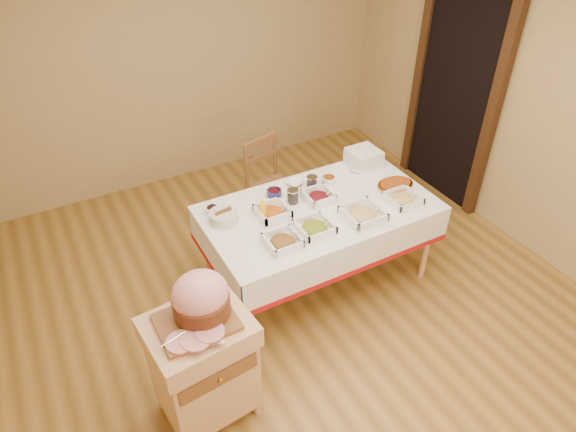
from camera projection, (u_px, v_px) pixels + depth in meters
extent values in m
plane|color=olive|center=(304.00, 312.00, 4.16)|extent=(5.00, 5.00, 0.00)
plane|color=tan|center=(181.00, 60.00, 5.15)|extent=(4.50, 0.00, 4.50)
plane|color=tan|center=(541.00, 107.00, 4.26)|extent=(0.00, 5.00, 5.00)
cube|color=black|center=(454.00, 98.00, 5.03)|extent=(0.06, 0.90, 2.10)
cube|color=#3C2313|center=(492.00, 118.00, 4.67)|extent=(0.08, 0.10, 2.10)
cube|color=#3C2313|center=(419.00, 81.00, 5.37)|extent=(0.08, 0.10, 2.10)
cube|color=#DFAD7B|center=(319.00, 210.00, 4.06)|extent=(1.80, 1.00, 0.04)
cylinder|color=#DFAD7B|center=(250.00, 315.00, 3.67)|extent=(0.05, 0.05, 0.71)
cylinder|color=#DFAD7B|center=(207.00, 249.00, 4.26)|extent=(0.05, 0.05, 0.71)
cylinder|color=#DFAD7B|center=(427.00, 245.00, 4.30)|extent=(0.05, 0.05, 0.71)
cylinder|color=#DFAD7B|center=(368.00, 195.00, 4.89)|extent=(0.05, 0.05, 0.71)
cube|color=white|center=(319.00, 208.00, 4.04)|extent=(1.82, 1.02, 0.01)
cube|color=#DFAD7B|center=(204.00, 372.00, 3.22)|extent=(0.60, 0.51, 0.60)
cube|color=#DFAD7B|center=(198.00, 332.00, 3.00)|extent=(0.65, 0.56, 0.15)
cube|color=brown|center=(216.00, 381.00, 2.94)|extent=(0.50, 0.06, 0.12)
sphere|color=#C68737|center=(217.00, 382.00, 2.93)|extent=(0.03, 0.03, 0.03)
cylinder|color=#DFAD7B|center=(164.00, 397.00, 3.47)|extent=(0.05, 0.05, 0.10)
cylinder|color=#DFAD7B|center=(256.00, 412.00, 3.39)|extent=(0.05, 0.05, 0.10)
cylinder|color=#DFAD7B|center=(232.00, 368.00, 3.67)|extent=(0.05, 0.05, 0.10)
cube|color=brown|center=(274.00, 189.00, 4.79)|extent=(0.50, 0.49, 0.03)
cylinder|color=brown|center=(273.00, 225.00, 4.73)|extent=(0.04, 0.04, 0.44)
cylinder|color=brown|center=(248.00, 209.00, 4.94)|extent=(0.04, 0.04, 0.44)
cylinder|color=brown|center=(300.00, 210.00, 4.93)|extent=(0.04, 0.04, 0.44)
cylinder|color=brown|center=(276.00, 195.00, 5.13)|extent=(0.04, 0.04, 0.44)
cylinder|color=brown|center=(246.00, 168.00, 4.67)|extent=(0.04, 0.04, 0.47)
cylinder|color=brown|center=(275.00, 155.00, 4.86)|extent=(0.04, 0.04, 0.47)
cube|color=brown|center=(260.00, 143.00, 4.65)|extent=(0.37, 0.12, 0.09)
cube|color=brown|center=(196.00, 322.00, 2.95)|extent=(0.44, 0.35, 0.03)
ellipsoid|color=pink|center=(200.00, 294.00, 2.91)|extent=(0.33, 0.30, 0.28)
cylinder|color=#592B14|center=(201.00, 304.00, 2.95)|extent=(0.34, 0.34, 0.11)
cube|color=silver|center=(198.00, 345.00, 2.79)|extent=(0.28, 0.12, 0.00)
cylinder|color=silver|center=(185.00, 331.00, 2.86)|extent=(0.32, 0.09, 0.01)
cube|color=white|center=(283.00, 244.00, 3.66)|extent=(0.24, 0.24, 0.01)
ellipsoid|color=maroon|center=(283.00, 242.00, 3.65)|extent=(0.18, 0.18, 0.06)
cylinder|color=silver|center=(291.00, 241.00, 3.65)|extent=(0.14, 0.01, 0.11)
cube|color=white|center=(314.00, 230.00, 3.79)|extent=(0.25, 0.25, 0.01)
ellipsoid|color=#AF8116|center=(314.00, 228.00, 3.78)|extent=(0.19, 0.19, 0.07)
cylinder|color=silver|center=(323.00, 227.00, 3.78)|extent=(0.14, 0.01, 0.10)
cube|color=white|center=(363.00, 217.00, 3.91)|extent=(0.29, 0.29, 0.02)
ellipsoid|color=tan|center=(363.00, 215.00, 3.90)|extent=(0.22, 0.22, 0.08)
cylinder|color=silver|center=(372.00, 214.00, 3.90)|extent=(0.16, 0.01, 0.12)
cube|color=white|center=(402.00, 201.00, 4.09)|extent=(0.25, 0.25, 0.01)
ellipsoid|color=tan|center=(403.00, 199.00, 4.08)|extent=(0.19, 0.19, 0.07)
cylinder|color=silver|center=(410.00, 198.00, 4.08)|extent=(0.13, 0.01, 0.09)
cube|color=white|center=(273.00, 215.00, 3.94)|extent=(0.23, 0.23, 0.02)
ellipsoid|color=#AE4F0D|center=(273.00, 212.00, 3.93)|extent=(0.18, 0.18, 0.06)
cylinder|color=silver|center=(280.00, 212.00, 3.93)|extent=(0.15, 0.01, 0.11)
cube|color=white|center=(318.00, 199.00, 4.11)|extent=(0.22, 0.22, 0.02)
ellipsoid|color=#570A13|center=(319.00, 197.00, 4.10)|extent=(0.17, 0.17, 0.06)
cylinder|color=silver|center=(325.00, 196.00, 4.10)|extent=(0.15, 0.01, 0.11)
cylinder|color=white|center=(213.00, 210.00, 3.97)|extent=(0.11, 0.11, 0.05)
cylinder|color=black|center=(212.00, 208.00, 3.96)|extent=(0.09, 0.09, 0.02)
cylinder|color=navy|center=(274.00, 193.00, 4.15)|extent=(0.12, 0.12, 0.05)
cylinder|color=#570A13|center=(274.00, 191.00, 4.14)|extent=(0.10, 0.10, 0.02)
cylinder|color=white|center=(329.00, 180.00, 4.30)|extent=(0.12, 0.12, 0.06)
cylinder|color=#AE4F0D|center=(329.00, 178.00, 4.29)|extent=(0.10, 0.10, 0.02)
imported|color=white|center=(295.00, 183.00, 4.29)|extent=(0.17, 0.17, 0.03)
imported|color=white|center=(357.00, 168.00, 4.47)|extent=(0.15, 0.15, 0.05)
cylinder|color=silver|center=(293.00, 197.00, 4.06)|extent=(0.09, 0.09, 0.11)
cylinder|color=silver|center=(293.00, 190.00, 4.02)|extent=(0.09, 0.09, 0.01)
cylinder|color=black|center=(293.00, 198.00, 4.07)|extent=(0.07, 0.07, 0.08)
cylinder|color=silver|center=(312.00, 183.00, 4.22)|extent=(0.09, 0.09, 0.11)
cylinder|color=silver|center=(312.00, 177.00, 4.18)|extent=(0.09, 0.09, 0.01)
cylinder|color=black|center=(312.00, 185.00, 4.23)|extent=(0.07, 0.07, 0.08)
cylinder|color=yellow|center=(263.00, 211.00, 3.87)|extent=(0.06, 0.06, 0.14)
cone|color=yellow|center=(263.00, 201.00, 3.82)|extent=(0.04, 0.04, 0.04)
cylinder|color=silver|center=(224.00, 217.00, 3.87)|extent=(0.22, 0.22, 0.08)
cube|color=white|center=(363.00, 164.00, 4.56)|extent=(0.26, 0.26, 0.01)
cube|color=white|center=(363.00, 162.00, 4.55)|extent=(0.26, 0.26, 0.01)
cube|color=white|center=(363.00, 161.00, 4.54)|extent=(0.26, 0.26, 0.01)
cube|color=white|center=(363.00, 159.00, 4.53)|extent=(0.26, 0.26, 0.01)
cube|color=white|center=(364.00, 157.00, 4.52)|extent=(0.26, 0.26, 0.01)
cube|color=white|center=(364.00, 156.00, 4.51)|extent=(0.26, 0.26, 0.01)
cube|color=white|center=(364.00, 154.00, 4.50)|extent=(0.26, 0.26, 0.01)
cube|color=white|center=(364.00, 153.00, 4.50)|extent=(0.26, 0.26, 0.01)
cube|color=white|center=(364.00, 151.00, 4.49)|extent=(0.26, 0.26, 0.01)
ellipsoid|color=#C68737|center=(395.00, 185.00, 4.26)|extent=(0.32, 0.23, 0.03)
ellipsoid|color=#923F0F|center=(395.00, 184.00, 4.26)|extent=(0.27, 0.19, 0.03)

